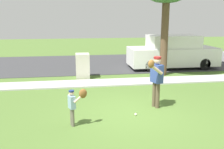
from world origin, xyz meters
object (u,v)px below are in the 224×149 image
utility_cabinet (83,66)px  parked_van_white (172,53)px  person_adult (156,76)px  person_child (75,102)px  baseball (136,114)px

utility_cabinet → parked_van_white: (5.21, 1.69, 0.31)m
person_adult → person_child: 2.83m
baseball → parked_van_white: parked_van_white is taller
parked_van_white → utility_cabinet: bearing=17.9°
person_child → utility_cabinet: bearing=64.2°
utility_cabinet → parked_van_white: bearing=17.9°
person_adult → baseball: person_adult is taller
person_child → baseball: (1.81, 0.46, -0.65)m
baseball → parked_van_white: bearing=60.4°
person_child → parked_van_white: size_ratio=0.21×
parked_van_white → baseball: bearing=60.4°
person_adult → utility_cabinet: size_ratio=1.41×
person_child → baseball: size_ratio=14.22×
utility_cabinet → person_child: bearing=-94.2°
baseball → person_adult: bearing=36.5°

